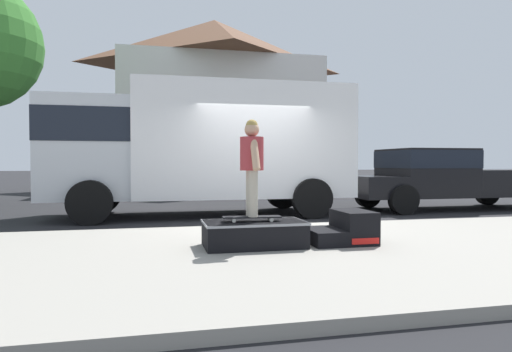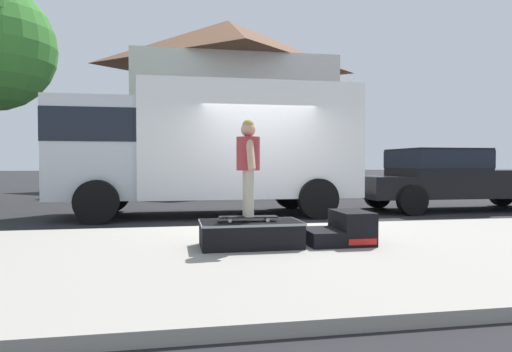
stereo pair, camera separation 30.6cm
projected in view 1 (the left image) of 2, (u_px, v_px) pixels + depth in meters
ground_plane at (267, 227)px, 8.80m from camera, size 140.00×140.00×0.00m
sidewalk_slab at (323, 254)px, 5.87m from camera, size 50.00×5.00×0.12m
skate_box at (254, 233)px, 6.04m from camera, size 1.35×0.75×0.34m
kicker_ramp at (344, 230)px, 6.33m from camera, size 0.88×0.75×0.45m
skateboard at (252, 217)px, 6.02m from camera, size 0.79×0.25×0.07m
skater_kid at (252, 159)px, 6.00m from camera, size 0.31×0.66×1.29m
box_truck at (200, 144)px, 10.66m from camera, size 6.91×2.63×3.05m
pickup_truck_black at (444, 176)px, 12.09m from camera, size 5.70×2.09×1.61m
house_behind at (215, 103)px, 22.63m from camera, size 9.54×8.23×8.40m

